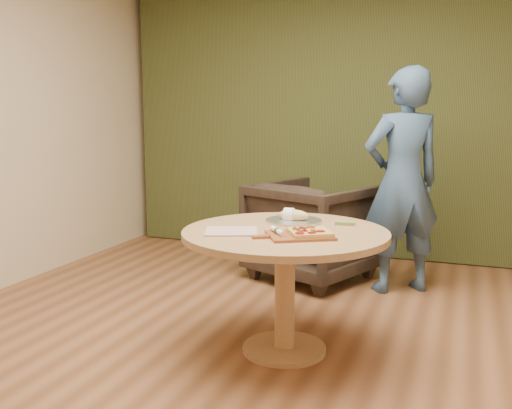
{
  "coord_description": "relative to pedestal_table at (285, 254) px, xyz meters",
  "views": [
    {
      "loc": [
        1.04,
        -2.76,
        1.44
      ],
      "look_at": [
        -0.09,
        0.25,
        0.91
      ],
      "focal_mm": 40.0,
      "sensor_mm": 36.0,
      "label": 1
    }
  ],
  "objects": [
    {
      "name": "room_shell",
      "position": [
        -0.05,
        -0.37,
        0.79
      ],
      "size": [
        5.04,
        6.04,
        2.84
      ],
      "color": "#945E3B",
      "rests_on": "ground"
    },
    {
      "name": "curtain",
      "position": [
        -0.05,
        2.53,
        0.79
      ],
      "size": [
        4.8,
        0.14,
        2.78
      ],
      "primitive_type": "cube",
      "color": "#333B1B",
      "rests_on": "ground"
    },
    {
      "name": "pedestal_table",
      "position": [
        0.0,
        0.0,
        0.0
      ],
      "size": [
        1.22,
        1.22,
        0.75
      ],
      "rotation": [
        0.0,
        0.0,
        0.24
      ],
      "color": "tan",
      "rests_on": "ground"
    },
    {
      "name": "pizza_paddle",
      "position": [
        0.12,
        -0.14,
        0.15
      ],
      "size": [
        0.47,
        0.42,
        0.01
      ],
      "rotation": [
        0.0,
        0.0,
        0.53
      ],
      "color": "brown",
      "rests_on": "pedestal_table"
    },
    {
      "name": "flatbread_pizza",
      "position": [
        0.18,
        -0.12,
        0.17
      ],
      "size": [
        0.3,
        0.3,
        0.04
      ],
      "rotation": [
        0.0,
        0.0,
        0.53
      ],
      "color": "#D9AE54",
      "rests_on": "pizza_paddle"
    },
    {
      "name": "cutlery_roll",
      "position": [
        0.01,
        -0.16,
        0.17
      ],
      "size": [
        0.14,
        0.17,
        0.03
      ],
      "rotation": [
        0.0,
        0.0,
        0.68
      ],
      "color": "white",
      "rests_on": "pizza_paddle"
    },
    {
      "name": "newspaper",
      "position": [
        -0.28,
        -0.16,
        0.15
      ],
      "size": [
        0.37,
        0.34,
        0.01
      ],
      "primitive_type": "cube",
      "rotation": [
        0.0,
        0.0,
        0.36
      ],
      "color": "silver",
      "rests_on": "pedestal_table"
    },
    {
      "name": "serving_tray",
      "position": [
        -0.03,
        0.26,
        0.15
      ],
      "size": [
        0.36,
        0.36,
        0.02
      ],
      "color": "silver",
      "rests_on": "pedestal_table"
    },
    {
      "name": "bread_roll",
      "position": [
        -0.04,
        0.26,
        0.18
      ],
      "size": [
        0.19,
        0.09,
        0.09
      ],
      "color": "beige",
      "rests_on": "serving_tray"
    },
    {
      "name": "green_packet",
      "position": [
        0.29,
        0.3,
        0.15
      ],
      "size": [
        0.14,
        0.12,
        0.02
      ],
      "primitive_type": "cube",
      "rotation": [
        0.0,
        0.0,
        0.18
      ],
      "color": "#5A662E",
      "rests_on": "pedestal_table"
    },
    {
      "name": "armchair",
      "position": [
        -0.24,
        1.56,
        -0.14
      ],
      "size": [
        1.17,
        1.14,
        0.93
      ],
      "primitive_type": "imported",
      "rotation": [
        0.0,
        0.0,
        2.74
      ],
      "color": "black",
      "rests_on": "ground"
    },
    {
      "name": "person_standing",
      "position": [
        0.51,
        1.46,
        0.28
      ],
      "size": [
        0.78,
        0.72,
        1.78
      ],
      "primitive_type": "imported",
      "rotation": [
        0.0,
        0.0,
        3.73
      ],
      "color": "#39587F",
      "rests_on": "ground"
    }
  ]
}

